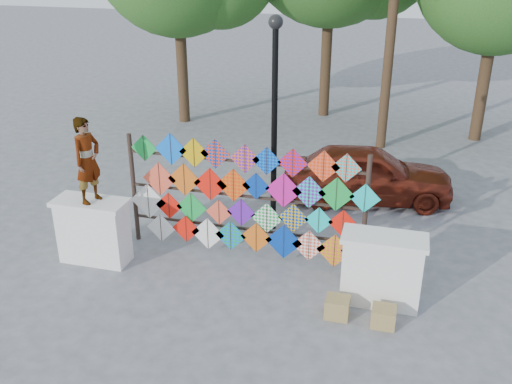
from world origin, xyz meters
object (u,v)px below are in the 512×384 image
Objects in this scene: sedan at (367,174)px; lamppost at (275,107)px; vendor_woman at (87,160)px; kite_rack at (247,201)px.

lamppost is (-1.80, -2.02, 2.02)m from sedan.
vendor_woman is 6.49m from sedan.
vendor_woman is 3.72m from lamppost.
sedan is (2.02, 3.29, -0.52)m from kite_rack.
kite_rack is 3.00m from vendor_woman.
sedan is at bearing 48.26° from lamppost.
vendor_woman is at bearing 122.19° from sedan.
vendor_woman reaches higher than sedan.
lamppost reaches higher than vendor_woman.
kite_rack is at bearing -56.39° from vendor_woman.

